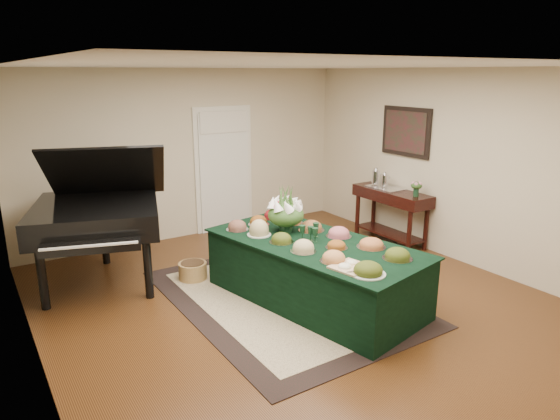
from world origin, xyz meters
TOP-DOWN VIEW (x-y plane):
  - ground at (0.00, 0.00)m, footprint 6.00×6.00m
  - area_rug at (-0.08, 0.13)m, footprint 2.35×3.29m
  - kitchen_doorway at (0.60, 2.97)m, footprint 1.05×0.07m
  - buffet_table at (0.19, -0.14)m, footprint 1.72×2.80m
  - food_platters at (0.17, -0.09)m, footprint 1.26×2.44m
  - cutting_board at (0.02, -0.97)m, footprint 0.42×0.42m
  - green_goblets at (0.20, -0.06)m, footprint 0.27×0.24m
  - floral_centerpiece at (0.14, 0.38)m, footprint 0.46×0.46m
  - grand_piano at (-1.78, 1.77)m, footprint 1.99×2.11m
  - wicker_basket at (-0.76, 1.23)m, footprint 0.37×0.37m
  - mahogany_sideboard at (2.50, 0.92)m, footprint 0.45×1.35m
  - tea_service at (2.50, 1.18)m, footprint 0.34×0.58m
  - pink_bouquet at (2.50, 0.44)m, footprint 0.19×0.19m
  - wall_painting at (2.72, 0.92)m, footprint 0.05×0.95m

SIDE VIEW (x-z plane):
  - ground at x=0.00m, z-range 0.00..0.00m
  - area_rug at x=-0.08m, z-range 0.00..0.01m
  - wicker_basket at x=-0.76m, z-range 0.00..0.23m
  - buffet_table at x=0.19m, z-range 0.00..0.74m
  - mahogany_sideboard at x=2.50m, z-range 0.23..1.09m
  - cutting_board at x=0.02m, z-range 0.72..0.82m
  - food_platters at x=0.17m, z-range 0.71..0.86m
  - green_goblets at x=0.20m, z-range 0.74..0.92m
  - grand_piano at x=-1.78m, z-range 0.01..1.83m
  - tea_service at x=2.50m, z-range 0.82..1.12m
  - floral_centerpiece at x=0.14m, z-range 0.78..1.24m
  - pink_bouquet at x=2.50m, z-range 0.89..1.13m
  - kitchen_doorway at x=0.60m, z-range -0.03..2.07m
  - wall_painting at x=2.72m, z-range 1.38..2.12m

